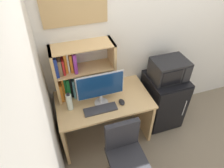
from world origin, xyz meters
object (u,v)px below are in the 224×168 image
keyboard (101,109)px  computer_mouse (122,102)px  hutch_bookshelf (75,71)px  mini_fridge (162,100)px  water_bottle (69,102)px  microwave (169,70)px  desk_chair (125,158)px  monitor (101,87)px  wall_corkboard (74,5)px

keyboard → computer_mouse: size_ratio=3.62×
hutch_bookshelf → mini_fridge: hutch_bookshelf is taller
water_bottle → microwave: size_ratio=0.53×
keyboard → desk_chair: 0.62m
keyboard → microwave: microwave is taller
keyboard → mini_fridge: bearing=11.5°
monitor → wall_corkboard: size_ratio=0.81×
desk_chair → wall_corkboard: bearing=103.5°
microwave → desk_chair: size_ratio=0.53×
monitor → desk_chair: size_ratio=0.65×
microwave → desk_chair: (-0.86, -0.69, -0.58)m
computer_mouse → mini_fridge: 0.82m
microwave → wall_corkboard: wall_corkboard is taller
computer_mouse → wall_corkboard: wall_corkboard is taller
computer_mouse → desk_chair: (-0.14, -0.52, -0.37)m
water_bottle → wall_corkboard: size_ratio=0.35×
keyboard → microwave: (1.00, 0.21, 0.21)m
desk_chair → wall_corkboard: wall_corkboard is taller
wall_corkboard → keyboard: bearing=-78.8°
computer_mouse → keyboard: bearing=-173.9°
keyboard → water_bottle: 0.37m
monitor → water_bottle: (-0.37, 0.03, -0.15)m
hutch_bookshelf → mini_fridge: size_ratio=0.89×
wall_corkboard → computer_mouse: bearing=-50.9°
mini_fridge → microwave: microwave is taller
mini_fridge → keyboard: bearing=-168.5°
computer_mouse → mini_fridge: mini_fridge is taller
mini_fridge → microwave: 0.55m
monitor → keyboard: 0.27m
keyboard → water_bottle: (-0.33, 0.13, 0.10)m
monitor → wall_corkboard: wall_corkboard is taller
desk_chair → wall_corkboard: 1.75m
monitor → keyboard: size_ratio=1.41×
mini_fridge → microwave: (0.00, 0.00, 0.55)m
hutch_bookshelf → keyboard: 0.55m
monitor → computer_mouse: bearing=-18.3°
computer_mouse → microwave: microwave is taller
keyboard → water_bottle: water_bottle is taller
computer_mouse → mini_fridge: size_ratio=0.13×
computer_mouse → wall_corkboard: 1.21m
hutch_bookshelf → water_bottle: (-0.13, -0.24, -0.25)m
mini_fridge → desk_chair: size_ratio=0.96×
desk_chair → mini_fridge: bearing=38.7°
water_bottle → monitor: bearing=-4.0°
computer_mouse → desk_chair: size_ratio=0.13×
microwave → wall_corkboard: bearing=165.5°
computer_mouse → microwave: (0.72, 0.18, 0.20)m
hutch_bookshelf → keyboard: size_ratio=1.83×
mini_fridge → hutch_bookshelf: bearing=171.7°
keyboard → mini_fridge: (1.00, 0.20, -0.34)m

